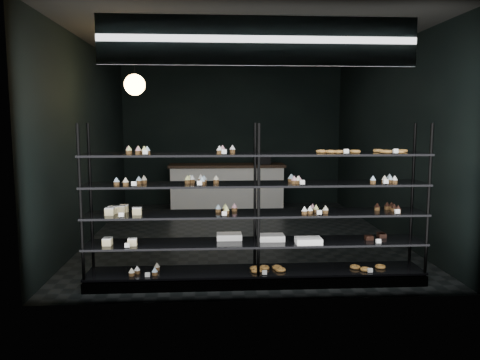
{
  "coord_description": "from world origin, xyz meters",
  "views": [
    {
      "loc": [
        -0.5,
        -7.84,
        1.93
      ],
      "look_at": [
        -0.13,
        -1.9,
        1.18
      ],
      "focal_mm": 35.0,
      "sensor_mm": 36.0,
      "label": 1
    }
  ],
  "objects": [
    {
      "name": "room",
      "position": [
        0.0,
        0.0,
        1.6
      ],
      "size": [
        5.01,
        6.01,
        3.2
      ],
      "color": "black",
      "rests_on": "ground"
    },
    {
      "name": "display_shelf",
      "position": [
        0.01,
        -2.45,
        0.63
      ],
      "size": [
        4.0,
        0.5,
        1.91
      ],
      "color": "black",
      "rests_on": "room"
    },
    {
      "name": "signage",
      "position": [
        0.0,
        -2.93,
        2.75
      ],
      "size": [
        3.3,
        0.05,
        0.5
      ],
      "color": "#0D0C3F",
      "rests_on": "room"
    },
    {
      "name": "pendant_lamp",
      "position": [
        -1.59,
        -0.94,
        2.45
      ],
      "size": [
        0.3,
        0.3,
        0.88
      ],
      "color": "black",
      "rests_on": "room"
    },
    {
      "name": "service_counter",
      "position": [
        -0.14,
        2.5,
        0.5
      ],
      "size": [
        2.56,
        0.65,
        1.23
      ],
      "color": "silver",
      "rests_on": "room"
    }
  ]
}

